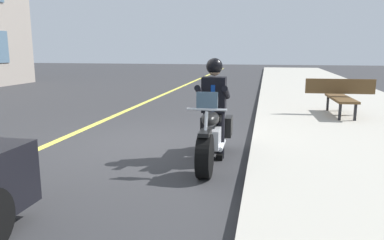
% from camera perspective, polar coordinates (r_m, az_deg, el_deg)
% --- Properties ---
extents(ground_plane, '(80.00, 80.00, 0.00)m').
position_cam_1_polar(ground_plane, '(7.50, -6.36, -3.75)').
color(ground_plane, '#333335').
extents(lane_center_stripe, '(60.00, 0.16, 0.01)m').
position_cam_1_polar(lane_center_stripe, '(8.32, -19.62, -2.84)').
color(lane_center_stripe, '#E5DB4C').
rests_on(lane_center_stripe, ground_plane).
extents(motorcycle_main, '(2.21, 0.61, 1.26)m').
position_cam_1_polar(motorcycle_main, '(6.27, 3.15, -2.36)').
color(motorcycle_main, black).
rests_on(motorcycle_main, ground_plane).
extents(rider_main, '(0.62, 0.55, 1.74)m').
position_cam_1_polar(rider_main, '(6.35, 3.40, 3.16)').
color(rider_main, black).
rests_on(rider_main, ground_plane).
extents(bench_sidewalk, '(1.82, 1.80, 0.95)m').
position_cam_1_polar(bench_sidewalk, '(10.67, 21.91, 3.76)').
color(bench_sidewalk, brown).
rests_on(bench_sidewalk, sidewalk_curb).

